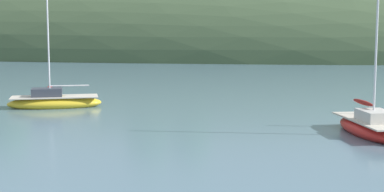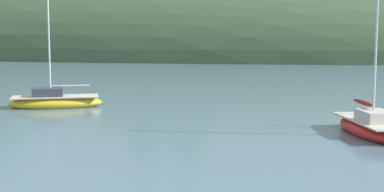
{
  "view_description": "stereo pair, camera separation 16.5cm",
  "coord_description": "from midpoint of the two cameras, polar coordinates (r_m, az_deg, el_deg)",
  "views": [
    {
      "loc": [
        5.54,
        -6.11,
        4.4
      ],
      "look_at": [
        0.0,
        20.0,
        1.2
      ],
      "focal_mm": 52.27,
      "sensor_mm": 36.0,
      "label": 1
    },
    {
      "loc": [
        5.7,
        -6.07,
        4.4
      ],
      "look_at": [
        0.0,
        20.0,
        1.2
      ],
      "focal_mm": 52.27,
      "sensor_mm": 36.0,
      "label": 2
    }
  ],
  "objects": [
    {
      "name": "far_shoreline_hill",
      "position": [
        92.34,
        -7.45,
        4.15
      ],
      "size": [
        150.0,
        36.0,
        30.81
      ],
      "color": "#425638",
      "rests_on": "ground"
    },
    {
      "name": "sailboat_red_portside",
      "position": [
        24.56,
        17.59,
        -3.01
      ],
      "size": [
        3.27,
        5.41,
        7.18
      ],
      "color": "red",
      "rests_on": "ground"
    },
    {
      "name": "mooring_buoy_outer",
      "position": [
        41.51,
        -14.43,
        0.71
      ],
      "size": [
        0.44,
        0.44,
        0.54
      ],
      "color": "red",
      "rests_on": "ground"
    },
    {
      "name": "sailboat_cream_ketch",
      "position": [
        32.55,
        -14.04,
        -0.54
      ],
      "size": [
        5.48,
        3.72,
        7.51
      ],
      "color": "gold",
      "rests_on": "ground"
    }
  ]
}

